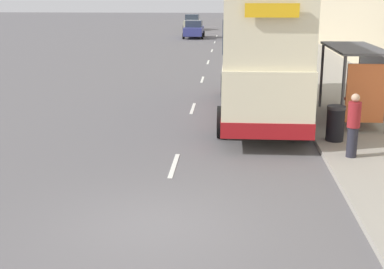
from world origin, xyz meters
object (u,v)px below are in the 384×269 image
Objects in this scene: double_decker_bus_near at (260,53)px; pedestrian_4 at (357,86)px; bus_shelter at (360,70)px; litter_bin at (335,123)px; car_1 at (239,31)px; car_0 at (194,29)px; car_2 at (192,22)px; pedestrian_2 at (353,125)px.

double_decker_bus_near reaches higher than pedestrian_4.
bus_shelter is 4.00× the size of litter_bin.
double_decker_bus_near is 32.48m from car_1.
car_0 is 1.13× the size of car_2.
car_0 is 40.20m from pedestrian_2.
pedestrian_4 reaches higher than car_0.
pedestrian_2 reaches higher than car_2.
pedestrian_2 is 1.65m from litter_bin.
pedestrian_2 reaches higher than pedestrian_4.
bus_shelter is at bearing -20.19° from double_decker_bus_near.
car_1 is 37.94m from pedestrian_2.
car_1 is at bearing 96.10° from bus_shelter.
litter_bin is at bearing 95.18° from pedestrian_2.
pedestrian_2 is 1.05× the size of pedestrian_4.
car_1 is at bearing 93.74° from litter_bin.
bus_shelter reaches higher than car_1.
car_2 reaches higher than pedestrian_4.
bus_shelter is 48.01m from car_2.
double_decker_bus_near reaches higher than pedestrian_2.
car_0 is at bearing 104.19° from pedestrian_4.
double_decker_bus_near is 5.98m from pedestrian_2.
car_1 is at bearing 90.52° from double_decker_bus_near.
car_1 is 2.30× the size of pedestrian_2.
pedestrian_2 is (6.90, -39.61, 0.17)m from car_0.
pedestrian_4 reaches higher than litter_bin.
car_0 is at bearing 158.20° from car_1.
car_0 is at bearing 94.93° from car_2.
double_decker_bus_near is at bearing 118.64° from litter_bin.
car_0 is at bearing 102.70° from bus_shelter.
car_1 reaches higher than litter_bin.
car_1 is (4.38, -1.75, -0.02)m from car_0.
pedestrian_2 is at bearing -86.19° from car_1.
double_decker_bus_near is 4.62m from litter_bin.
pedestrian_4 is at bearing 13.71° from double_decker_bus_near.
car_2 is at bearing 97.06° from double_decker_bus_near.
pedestrian_4 is at bearing 78.39° from bus_shelter.
double_decker_bus_near is 2.35× the size of car_0.
car_0 is at bearing 99.88° from pedestrian_2.
car_2 is at bearing -85.07° from car_0.
pedestrian_2 is (-1.08, -4.20, -0.86)m from bus_shelter.
pedestrian_4 is 5.00m from litter_bin.
car_2 is (-1.01, 11.74, 0.05)m from car_0.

